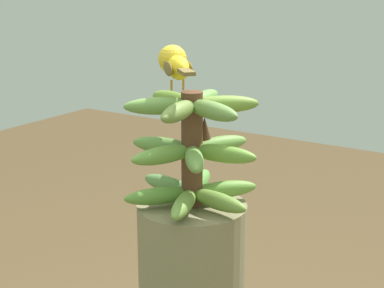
% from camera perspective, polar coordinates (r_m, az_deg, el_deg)
% --- Properties ---
extents(banana_bunch, '(0.31, 0.31, 0.26)m').
position_cam_1_polar(banana_bunch, '(1.34, 0.01, -0.49)').
color(banana_bunch, brown).
rests_on(banana_bunch, banana_tree).
extents(perched_bird, '(0.17, 0.16, 0.09)m').
position_cam_1_polar(perched_bird, '(1.34, -1.61, 7.54)').
color(perched_bird, '#C68933').
rests_on(perched_bird, banana_bunch).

